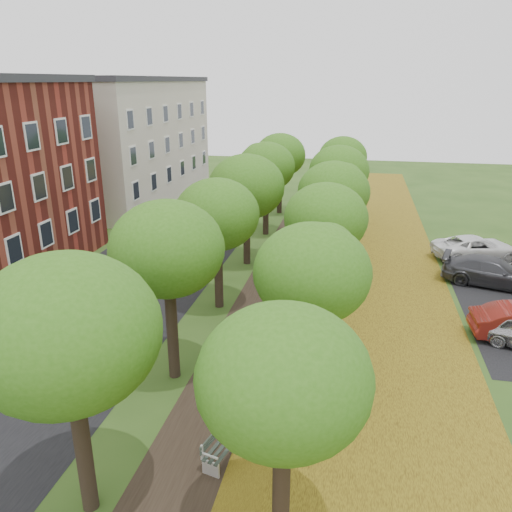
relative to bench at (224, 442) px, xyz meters
The scene contains 9 objects.
street_asphalt 14.97m from the bench, 122.82° to the left, with size 8.00×70.00×0.01m, color black.
footpath 12.60m from the bench, 92.78° to the left, with size 3.20×70.00×0.01m, color black.
leaf_verge 13.33m from the bench, 70.76° to the left, with size 7.50×70.00×0.01m, color olive.
tree_row_west 13.51m from the bench, 102.60° to the left, with size 3.91×33.91×6.19m.
tree_row_east 13.36m from the bench, 81.01° to the left, with size 3.91×33.91×6.19m.
building_cream 35.60m from the bench, 119.94° to the left, with size 10.30×20.30×10.40m.
bench is the anchor object (origin of this frame).
car_grey 18.19m from the bench, 55.15° to the left, with size 2.03×4.98×1.45m, color #38393E.
car_white 21.63m from the bench, 61.28° to the left, with size 2.34×5.07×1.41m, color white.
Camera 1 is at (3.80, -8.68, 10.10)m, focal length 35.00 mm.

